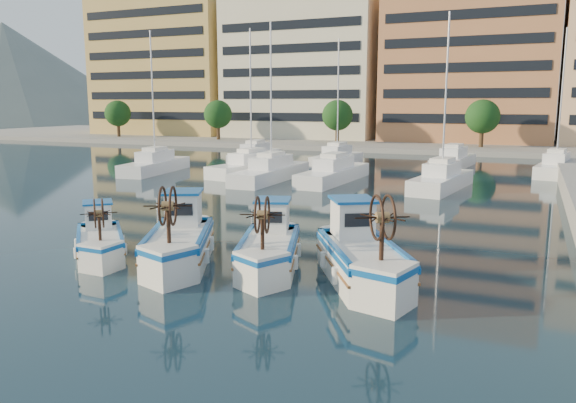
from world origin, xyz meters
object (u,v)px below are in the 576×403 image
object	(u,v)px
fishing_boat_c	(270,245)
fishing_boat_a	(100,239)
fishing_boat_b	(180,239)
fishing_boat_d	(361,254)

from	to	relation	value
fishing_boat_c	fishing_boat_a	bearing A→B (deg)	171.72
fishing_boat_a	fishing_boat_b	xyz separation A→B (m)	(3.26, 0.49, 0.18)
fishing_boat_a	fishing_boat_d	bearing A→B (deg)	-36.81
fishing_boat_a	fishing_boat_c	world-z (taller)	fishing_boat_c
fishing_boat_b	fishing_boat_d	distance (m)	6.62
fishing_boat_a	fishing_boat_d	size ratio (longest dim) A/B	0.74
fishing_boat_b	fishing_boat_d	bearing A→B (deg)	-20.56
fishing_boat_a	fishing_boat_d	world-z (taller)	fishing_boat_d
fishing_boat_a	fishing_boat_b	bearing A→B (deg)	-34.55
fishing_boat_a	fishing_boat_b	size ratio (longest dim) A/B	0.75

